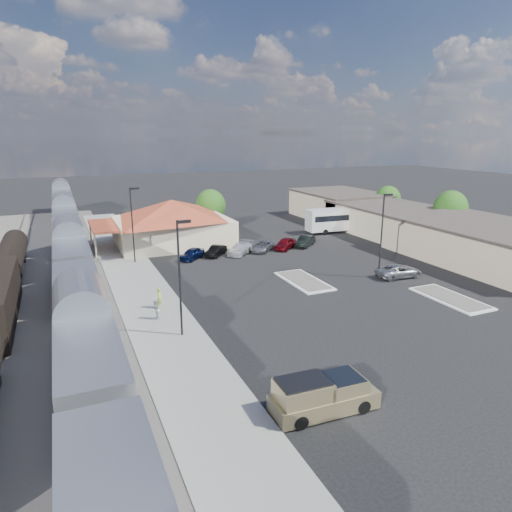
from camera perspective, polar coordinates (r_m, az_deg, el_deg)
name	(u,v)px	position (r m, az deg, el deg)	size (l,w,h in m)	color
ground	(278,293)	(44.34, 2.72, -4.62)	(280.00, 280.00, 0.00)	black
railbed	(41,296)	(47.86, -25.25, -4.53)	(16.00, 100.00, 0.12)	#4C4944
platform	(141,289)	(46.34, -14.15, -4.08)	(5.50, 92.00, 0.18)	gray
passenger_train	(71,259)	(49.00, -22.09, -0.30)	(3.00, 104.00, 5.55)	silver
station_depot	(172,222)	(64.08, -10.49, 4.22)	(18.35, 12.24, 6.20)	#C5B890
buildings_east	(406,222)	(70.68, 18.27, 4.00)	(14.40, 51.40, 4.80)	#C6B28C
traffic_island_south	(304,281)	(47.75, 5.98, -3.10)	(3.30, 7.50, 0.21)	silver
traffic_island_north	(450,298)	(46.28, 23.14, -4.87)	(3.30, 7.50, 0.21)	silver
lamp_plat_s	(180,269)	(33.72, -9.43, -1.67)	(1.08, 0.25, 9.00)	black
lamp_plat_n	(133,219)	(54.80, -15.14, 4.47)	(1.08, 0.25, 9.00)	black
lamp_lot	(383,229)	(49.28, 15.56, 3.30)	(1.08, 0.25, 9.00)	black
tree_east_b	(450,209)	(72.90, 23.14, 5.42)	(4.94, 4.94, 6.96)	#382314
tree_east_c	(388,200)	(83.09, 16.15, 6.77)	(4.41, 4.41, 6.21)	#382314
tree_depot	(210,206)	(71.60, -5.71, 6.25)	(4.71, 4.71, 6.63)	#382314
pickup_truck	(324,395)	(26.55, 8.52, -16.81)	(6.07, 2.43, 2.07)	tan
suv	(399,271)	(51.13, 17.44, -1.80)	(2.32, 5.03, 1.40)	#A6A9AE
coach_bus	(342,218)	(72.39, 10.74, 4.65)	(11.75, 3.35, 3.72)	white
person_a	(160,298)	(40.63, -11.96, -5.17)	(0.67, 0.44, 1.84)	#CAE347
person_b	(156,310)	(38.31, -12.41, -6.60)	(0.81, 0.63, 1.66)	silver
parked_car_a	(192,254)	(56.29, -8.02, 0.27)	(1.62, 4.04, 1.38)	#0C163E
parked_car_b	(216,251)	(57.47, -5.03, 0.64)	(1.39, 3.98, 1.31)	black
parked_car_c	(240,249)	(58.23, -1.95, 0.94)	(2.00, 4.91, 1.43)	silver
parked_car_d	(262,246)	(59.73, 0.80, 1.23)	(2.12, 4.59, 1.28)	gray
parked_car_e	(285,244)	(60.79, 3.67, 1.55)	(1.76, 4.36, 1.49)	maroon
parked_car_f	(305,241)	(62.54, 6.16, 1.86)	(1.52, 4.37, 1.44)	black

